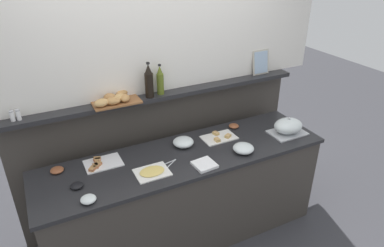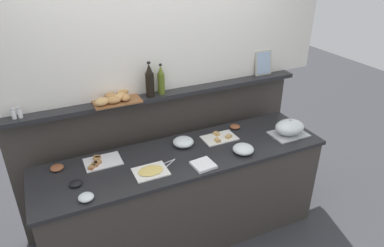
# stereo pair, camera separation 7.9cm
# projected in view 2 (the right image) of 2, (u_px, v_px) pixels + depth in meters

# --- Properties ---
(ground_plane) EXTENTS (12.00, 12.00, 0.00)m
(ground_plane) POSITION_uv_depth(u_px,v_px,m) (164.00, 198.00, 3.89)
(ground_plane) COLOR #38383D
(buffet_counter) EXTENTS (2.53, 0.69, 0.92)m
(buffet_counter) POSITION_uv_depth(u_px,v_px,m) (185.00, 197.00, 3.20)
(buffet_counter) COLOR #3D3833
(buffet_counter) RESTS_ON ground_plane
(back_ledge_unit) EXTENTS (2.79, 0.22, 1.32)m
(back_ledge_unit) POSITION_uv_depth(u_px,v_px,m) (164.00, 148.00, 3.51)
(back_ledge_unit) COLOR #3D3833
(back_ledge_unit) RESTS_ON ground_plane
(upper_wall_panel) EXTENTS (3.39, 0.08, 1.28)m
(upper_wall_panel) POSITION_uv_depth(u_px,v_px,m) (157.00, 19.00, 2.94)
(upper_wall_panel) COLOR white
(upper_wall_panel) RESTS_ON back_ledge_unit
(sandwich_platter_side) EXTENTS (0.30, 0.21, 0.04)m
(sandwich_platter_side) POSITION_uv_depth(u_px,v_px,m) (101.00, 162.00, 2.86)
(sandwich_platter_side) COLOR white
(sandwich_platter_side) RESTS_ON buffet_counter
(sandwich_platter_rear) EXTENTS (0.32, 0.20, 0.04)m
(sandwich_platter_rear) POSITION_uv_depth(u_px,v_px,m) (220.00, 138.00, 3.22)
(sandwich_platter_rear) COLOR white
(sandwich_platter_rear) RESTS_ON buffet_counter
(cold_cuts_platter) EXTENTS (0.27, 0.21, 0.02)m
(cold_cuts_platter) POSITION_uv_depth(u_px,v_px,m) (151.00, 171.00, 2.75)
(cold_cuts_platter) COLOR white
(cold_cuts_platter) RESTS_ON buffet_counter
(serving_cloche) EXTENTS (0.34, 0.24, 0.17)m
(serving_cloche) POSITION_uv_depth(u_px,v_px,m) (289.00, 128.00, 3.26)
(serving_cloche) COLOR #B7BABF
(serving_cloche) RESTS_ON buffet_counter
(glass_bowl_large) EXTENTS (0.18, 0.18, 0.07)m
(glass_bowl_large) POSITION_uv_depth(u_px,v_px,m) (243.00, 149.00, 2.99)
(glass_bowl_large) COLOR silver
(glass_bowl_large) RESTS_ON buffet_counter
(glass_bowl_medium) EXTENTS (0.19, 0.19, 0.07)m
(glass_bowl_medium) POSITION_uv_depth(u_px,v_px,m) (183.00, 142.00, 3.10)
(glass_bowl_medium) COLOR silver
(glass_bowl_medium) RESTS_ON buffet_counter
(glass_bowl_small) EXTENTS (0.11, 0.11, 0.04)m
(glass_bowl_small) POSITION_uv_depth(u_px,v_px,m) (86.00, 197.00, 2.45)
(glass_bowl_small) COLOR silver
(glass_bowl_small) RESTS_ON buffet_counter
(condiment_bowl_dark) EXTENTS (0.08, 0.08, 0.03)m
(condiment_bowl_dark) POSITION_uv_depth(u_px,v_px,m) (286.00, 121.00, 3.50)
(condiment_bowl_dark) COLOR black
(condiment_bowl_dark) RESTS_ON buffet_counter
(condiment_bowl_cream) EXTENTS (0.10, 0.10, 0.04)m
(condiment_bowl_cream) POSITION_uv_depth(u_px,v_px,m) (57.00, 168.00, 2.77)
(condiment_bowl_cream) COLOR brown
(condiment_bowl_cream) RESTS_ON buffet_counter
(condiment_bowl_teal) EXTENTS (0.10, 0.10, 0.03)m
(condiment_bowl_teal) POSITION_uv_depth(u_px,v_px,m) (235.00, 127.00, 3.40)
(condiment_bowl_teal) COLOR brown
(condiment_bowl_teal) RESTS_ON buffet_counter
(condiment_bowl_red) EXTENTS (0.09, 0.09, 0.03)m
(condiment_bowl_red) POSITION_uv_depth(u_px,v_px,m) (76.00, 183.00, 2.59)
(condiment_bowl_red) COLOR black
(condiment_bowl_red) RESTS_ON buffet_counter
(serving_tongs) EXTENTS (0.18, 0.12, 0.01)m
(serving_tongs) POSITION_uv_depth(u_px,v_px,m) (168.00, 164.00, 2.85)
(serving_tongs) COLOR #B7BABF
(serving_tongs) RESTS_ON buffet_counter
(napkin_stack) EXTENTS (0.18, 0.18, 0.02)m
(napkin_stack) POSITION_uv_depth(u_px,v_px,m) (203.00, 165.00, 2.82)
(napkin_stack) COLOR white
(napkin_stack) RESTS_ON buffet_counter
(wine_bottle_dark) EXTENTS (0.08, 0.08, 0.32)m
(wine_bottle_dark) POSITION_uv_depth(u_px,v_px,m) (150.00, 81.00, 3.02)
(wine_bottle_dark) COLOR black
(wine_bottle_dark) RESTS_ON back_ledge_unit
(olive_oil_bottle) EXTENTS (0.06, 0.06, 0.28)m
(olive_oil_bottle) POSITION_uv_depth(u_px,v_px,m) (161.00, 80.00, 3.09)
(olive_oil_bottle) COLOR #56661E
(olive_oil_bottle) RESTS_ON back_ledge_unit
(salt_shaker) EXTENTS (0.03, 0.03, 0.09)m
(salt_shaker) POSITION_uv_depth(u_px,v_px,m) (13.00, 114.00, 2.67)
(salt_shaker) COLOR white
(salt_shaker) RESTS_ON back_ledge_unit
(pepper_shaker) EXTENTS (0.03, 0.03, 0.09)m
(pepper_shaker) POSITION_uv_depth(u_px,v_px,m) (20.00, 113.00, 2.69)
(pepper_shaker) COLOR white
(pepper_shaker) RESTS_ON back_ledge_unit
(bread_basket) EXTENTS (0.41, 0.29, 0.08)m
(bread_basket) POSITION_uv_depth(u_px,v_px,m) (116.00, 98.00, 2.96)
(bread_basket) COLOR brown
(bread_basket) RESTS_ON back_ledge_unit
(framed_picture) EXTENTS (0.19, 0.05, 0.25)m
(framed_picture) POSITION_uv_depth(u_px,v_px,m) (263.00, 63.00, 3.54)
(framed_picture) COLOR #B2AD9E
(framed_picture) RESTS_ON back_ledge_unit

